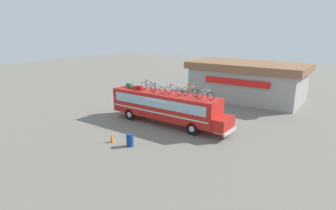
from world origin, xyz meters
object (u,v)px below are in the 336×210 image
at_px(bus, 166,106).
at_px(rooftop_bicycle_3, 174,90).
at_px(rooftop_bicycle_5, 205,95).
at_px(rooftop_bicycle_1, 148,86).
at_px(traffic_cone, 112,138).
at_px(rooftop_bicycle_4, 190,92).
at_px(rooftop_bicycle_2, 158,89).
at_px(luggage_bag_2, 135,87).
at_px(luggage_bag_3, 139,88).
at_px(trash_bin, 130,140).
at_px(luggage_bag_1, 130,85).

relative_size(bus, rooftop_bicycle_3, 6.74).
bearing_deg(rooftop_bicycle_5, rooftop_bicycle_3, -179.54).
distance_m(rooftop_bicycle_1, rooftop_bicycle_3, 3.11).
bearing_deg(rooftop_bicycle_3, traffic_cone, -106.05).
bearing_deg(rooftop_bicycle_4, rooftop_bicycle_2, -167.31).
bearing_deg(rooftop_bicycle_5, luggage_bag_2, -179.93).
xyz_separation_m(luggage_bag_3, rooftop_bicycle_3, (3.79, 0.23, 0.20)).
bearing_deg(rooftop_bicycle_2, luggage_bag_2, 173.62).
height_order(rooftop_bicycle_3, rooftop_bicycle_4, rooftop_bicycle_4).
height_order(rooftop_bicycle_3, traffic_cone, rooftop_bicycle_3).
height_order(rooftop_bicycle_1, trash_bin, rooftop_bicycle_1).
relative_size(luggage_bag_1, trash_bin, 0.66).
height_order(rooftop_bicycle_2, rooftop_bicycle_3, rooftop_bicycle_3).
xyz_separation_m(luggage_bag_3, trash_bin, (3.75, -5.42, -2.61)).
relative_size(luggage_bag_1, rooftop_bicycle_2, 0.37).
distance_m(rooftop_bicycle_1, rooftop_bicycle_2, 1.70).
height_order(luggage_bag_3, rooftop_bicycle_4, rooftop_bicycle_4).
xyz_separation_m(luggage_bag_1, traffic_cone, (3.67, -6.09, -2.77)).
relative_size(rooftop_bicycle_3, traffic_cone, 2.67).
relative_size(bus, rooftop_bicycle_4, 7.07).
xyz_separation_m(rooftop_bicycle_2, trash_bin, (1.47, -5.32, -2.79)).
xyz_separation_m(luggage_bag_3, rooftop_bicycle_4, (5.28, 0.57, 0.21)).
bearing_deg(traffic_cone, trash_bin, 8.99).
height_order(luggage_bag_3, rooftop_bicycle_2, rooftop_bicycle_2).
height_order(rooftop_bicycle_1, rooftop_bicycle_5, rooftop_bicycle_1).
bearing_deg(luggage_bag_1, rooftop_bicycle_5, -1.10).
xyz_separation_m(luggage_bag_1, rooftop_bicycle_2, (3.85, -0.51, 0.16)).
bearing_deg(rooftop_bicycle_1, rooftop_bicycle_2, -21.22).
bearing_deg(luggage_bag_2, luggage_bag_3, -17.02).
relative_size(rooftop_bicycle_1, traffic_cone, 2.69).
height_order(luggage_bag_3, rooftop_bicycle_5, rooftop_bicycle_5).
relative_size(luggage_bag_1, traffic_cone, 0.94).
distance_m(rooftop_bicycle_3, rooftop_bicycle_5, 3.06).
bearing_deg(traffic_cone, rooftop_bicycle_4, 63.02).
bearing_deg(trash_bin, rooftop_bicycle_3, 89.53).
height_order(luggage_bag_3, rooftop_bicycle_1, rooftop_bicycle_1).
height_order(bus, luggage_bag_2, luggage_bag_2).
relative_size(rooftop_bicycle_2, rooftop_bicycle_4, 1.00).
xyz_separation_m(bus, rooftop_bicycle_5, (3.89, -0.04, 1.55)).
distance_m(rooftop_bicycle_2, trash_bin, 6.18).
relative_size(rooftop_bicycle_2, trash_bin, 1.78).
bearing_deg(rooftop_bicycle_5, rooftop_bicycle_1, 177.56).
distance_m(luggage_bag_1, rooftop_bicycle_1, 2.28).
bearing_deg(rooftop_bicycle_2, luggage_bag_1, 172.39).
bearing_deg(luggage_bag_2, rooftop_bicycle_1, 10.29).
height_order(luggage_bag_3, traffic_cone, luggage_bag_3).
distance_m(rooftop_bicycle_1, rooftop_bicycle_5, 6.16).
distance_m(bus, traffic_cone, 6.20).
bearing_deg(rooftop_bicycle_1, luggage_bag_1, -177.50).
height_order(luggage_bag_1, rooftop_bicycle_4, rooftop_bicycle_4).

